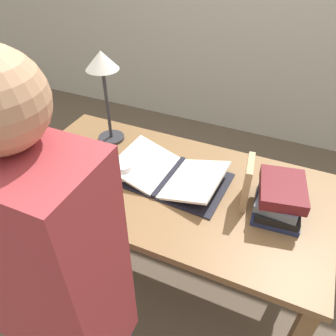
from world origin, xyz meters
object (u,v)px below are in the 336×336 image
Objects in this scene: book_stack_tall at (280,198)px; open_book at (169,174)px; book_standing_upright at (247,182)px; person_reader at (69,323)px; reading_lamp at (103,72)px; coffee_mug at (123,171)px.

open_book is at bearing 179.55° from book_stack_tall.
person_reader is at bearing -121.43° from book_standing_upright.
coffee_mug is at bearing -48.79° from reading_lamp.
book_stack_tall reaches higher than open_book.
book_standing_upright is at bearing 7.91° from coffee_mug.
reading_lamp is (-0.44, 0.18, 0.37)m from open_book.
open_book is 0.36× the size of person_reader.
book_standing_upright is (-0.15, -0.00, 0.04)m from book_stack_tall.
book_stack_tall is at bearing -11.11° from reading_lamp.
book_standing_upright is 0.13× the size of person_reader.
open_book is 0.81m from person_reader.
reading_lamp is at bearing 160.71° from open_book.
reading_lamp is at bearing 168.89° from book_stack_tall.
book_stack_tall is (0.52, -0.00, 0.05)m from open_book.
book_stack_tall is at bearing -6.94° from book_standing_upright.
book_standing_upright is 0.87m from person_reader.
open_book is 6.04× the size of coffee_mug.
reading_lamp is 5.25× the size of coffee_mug.
book_stack_tall is at bearing -121.58° from person_reader.
book_stack_tall is at bearing 6.53° from coffee_mug.
book_stack_tall is 0.94m from person_reader.
reading_lamp is 1.15m from person_reader.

